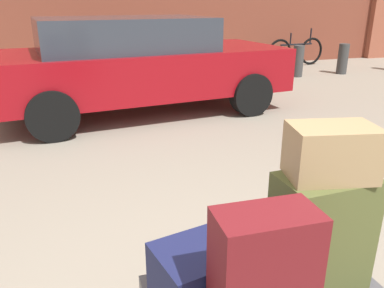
{
  "coord_description": "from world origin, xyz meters",
  "views": [
    {
      "loc": [
        -0.79,
        -1.22,
        1.63
      ],
      "look_at": [
        0.0,
        1.2,
        0.69
      ],
      "focal_mm": 36.18,
      "sensor_mm": 36.0,
      "label": 1
    }
  ],
  "objects_px": {
    "duffel_bag_navy_center": "(222,271)",
    "bollard_kerb_mid": "(298,61)",
    "bicycle_leaning": "(296,52)",
    "bollard_kerb_near": "(242,64)",
    "duffel_bag_tan_topmost_pile": "(331,152)",
    "parked_car": "(138,63)",
    "bollard_kerb_far": "(343,59)",
    "suitcase_olive_stacked_top": "(321,232)"
  },
  "relations": [
    {
      "from": "duffel_bag_navy_center",
      "to": "bollard_kerb_mid",
      "type": "relative_size",
      "value": 0.85
    },
    {
      "from": "duffel_bag_navy_center",
      "to": "bicycle_leaning",
      "type": "bearing_deg",
      "value": 44.49
    },
    {
      "from": "bollard_kerb_near",
      "to": "duffel_bag_navy_center",
      "type": "bearing_deg",
      "value": -115.77
    },
    {
      "from": "duffel_bag_navy_center",
      "to": "duffel_bag_tan_topmost_pile",
      "type": "distance_m",
      "value": 0.71
    },
    {
      "from": "duffel_bag_tan_topmost_pile",
      "to": "bicycle_leaning",
      "type": "bearing_deg",
      "value": 70.74
    },
    {
      "from": "duffel_bag_tan_topmost_pile",
      "to": "bollard_kerb_near",
      "type": "bearing_deg",
      "value": 80.32
    },
    {
      "from": "parked_car",
      "to": "bollard_kerb_near",
      "type": "xyz_separation_m",
      "value": [
        2.61,
        1.88,
        -0.41
      ]
    },
    {
      "from": "parked_car",
      "to": "bollard_kerb_near",
      "type": "bearing_deg",
      "value": 35.76
    },
    {
      "from": "duffel_bag_navy_center",
      "to": "duffel_bag_tan_topmost_pile",
      "type": "relative_size",
      "value": 1.64
    },
    {
      "from": "duffel_bag_tan_topmost_pile",
      "to": "parked_car",
      "type": "height_order",
      "value": "parked_car"
    },
    {
      "from": "bicycle_leaning",
      "to": "bollard_kerb_near",
      "type": "distance_m",
      "value": 2.63
    },
    {
      "from": "bollard_kerb_far",
      "to": "bollard_kerb_mid",
      "type": "bearing_deg",
      "value": 180.0
    },
    {
      "from": "duffel_bag_tan_topmost_pile",
      "to": "bicycle_leaning",
      "type": "xyz_separation_m",
      "value": [
        4.84,
        7.85,
        -0.65
      ]
    },
    {
      "from": "bollard_kerb_mid",
      "to": "bicycle_leaning",
      "type": "bearing_deg",
      "value": 59.6
    },
    {
      "from": "duffel_bag_navy_center",
      "to": "bicycle_leaning",
      "type": "distance_m",
      "value": 9.46
    },
    {
      "from": "parked_car",
      "to": "bicycle_leaning",
      "type": "relative_size",
      "value": 2.54
    },
    {
      "from": "duffel_bag_navy_center",
      "to": "suitcase_olive_stacked_top",
      "type": "bearing_deg",
      "value": -14.58
    },
    {
      "from": "suitcase_olive_stacked_top",
      "to": "bollard_kerb_far",
      "type": "xyz_separation_m",
      "value": [
        5.23,
        6.44,
        -0.27
      ]
    },
    {
      "from": "duffel_bag_navy_center",
      "to": "bollard_kerb_mid",
      "type": "bearing_deg",
      "value": 43.69
    },
    {
      "from": "duffel_bag_tan_topmost_pile",
      "to": "bollard_kerb_mid",
      "type": "bearing_deg",
      "value": 70.47
    },
    {
      "from": "bollard_kerb_near",
      "to": "bollard_kerb_far",
      "type": "distance_m",
      "value": 2.62
    },
    {
      "from": "parked_car",
      "to": "bollard_kerb_mid",
      "type": "xyz_separation_m",
      "value": [
        4.01,
        1.88,
        -0.41
      ]
    },
    {
      "from": "bicycle_leaning",
      "to": "bollard_kerb_mid",
      "type": "bearing_deg",
      "value": -120.4
    },
    {
      "from": "parked_car",
      "to": "bollard_kerb_mid",
      "type": "relative_size",
      "value": 6.37
    },
    {
      "from": "suitcase_olive_stacked_top",
      "to": "parked_car",
      "type": "xyz_separation_m",
      "value": [
        0.0,
        4.56,
        0.14
      ]
    },
    {
      "from": "duffel_bag_navy_center",
      "to": "bicycle_leaning",
      "type": "relative_size",
      "value": 0.34
    },
    {
      "from": "parked_car",
      "to": "bicycle_leaning",
      "type": "distance_m",
      "value": 5.86
    },
    {
      "from": "suitcase_olive_stacked_top",
      "to": "bicycle_leaning",
      "type": "relative_size",
      "value": 0.32
    },
    {
      "from": "suitcase_olive_stacked_top",
      "to": "bollard_kerb_mid",
      "type": "height_order",
      "value": "suitcase_olive_stacked_top"
    },
    {
      "from": "bollard_kerb_far",
      "to": "suitcase_olive_stacked_top",
      "type": "bearing_deg",
      "value": -129.11
    },
    {
      "from": "duffel_bag_tan_topmost_pile",
      "to": "bollard_kerb_mid",
      "type": "distance_m",
      "value": 7.62
    },
    {
      "from": "duffel_bag_tan_topmost_pile",
      "to": "bollard_kerb_far",
      "type": "bearing_deg",
      "value": 63.3
    },
    {
      "from": "suitcase_olive_stacked_top",
      "to": "duffel_bag_navy_center",
      "type": "relative_size",
      "value": 0.95
    },
    {
      "from": "duffel_bag_tan_topmost_pile",
      "to": "bollard_kerb_far",
      "type": "xyz_separation_m",
      "value": [
        5.23,
        6.44,
        -0.67
      ]
    },
    {
      "from": "duffel_bag_tan_topmost_pile",
      "to": "bollard_kerb_near",
      "type": "distance_m",
      "value": 6.98
    },
    {
      "from": "duffel_bag_navy_center",
      "to": "bollard_kerb_mid",
      "type": "height_order",
      "value": "bollard_kerb_mid"
    },
    {
      "from": "parked_car",
      "to": "bollard_kerb_near",
      "type": "distance_m",
      "value": 3.24
    },
    {
      "from": "duffel_bag_navy_center",
      "to": "bollard_kerb_mid",
      "type": "xyz_separation_m",
      "value": [
        4.5,
        6.41,
        -0.15
      ]
    },
    {
      "from": "bollard_kerb_mid",
      "to": "bollard_kerb_far",
      "type": "height_order",
      "value": "same"
    },
    {
      "from": "bollard_kerb_mid",
      "to": "bollard_kerb_far",
      "type": "relative_size",
      "value": 1.0
    },
    {
      "from": "duffel_bag_navy_center",
      "to": "bollard_kerb_near",
      "type": "bearing_deg",
      "value": 52.96
    },
    {
      "from": "duffel_bag_tan_topmost_pile",
      "to": "bicycle_leaning",
      "type": "relative_size",
      "value": 0.21
    }
  ]
}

